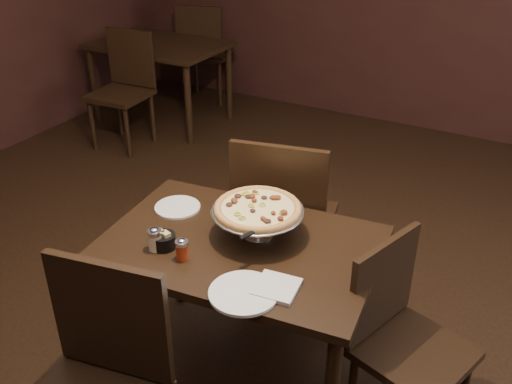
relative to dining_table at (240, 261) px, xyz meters
The scene contains 15 objects.
room 0.79m from the dining_table, 79.20° to the right, with size 6.04×7.04×2.84m.
dining_table is the anchor object (origin of this frame).
background_table 3.28m from the dining_table, 133.21° to the left, with size 1.18×0.79×0.74m.
pizza_stand 0.25m from the dining_table, 65.14° to the left, with size 0.40×0.40×0.16m.
parmesan_shaker 0.38m from the dining_table, 143.20° to the right, with size 0.06×0.06×0.10m.
pepper_flake_shaker 0.29m from the dining_table, 124.54° to the right, with size 0.05×0.05×0.09m.
packet_caddy 0.34m from the dining_table, 145.31° to the right, with size 0.10×0.10×0.08m.
napkin_stack 0.35m from the dining_table, 36.11° to the right, with size 0.16×0.16×0.02m, color silver.
plate_left 0.42m from the dining_table, 164.91° to the left, with size 0.21×0.21×0.01m, color white.
plate_near 0.35m from the dining_table, 57.31° to the right, with size 0.26×0.26×0.01m, color white.
serving_spatula 0.26m from the dining_table, 39.09° to the right, with size 0.15×0.15×0.02m.
chair_far 0.53m from the dining_table, 95.42° to the left, with size 0.55×0.55×1.00m.
chair_side 0.72m from the dining_table, ahead, with size 0.50×0.50×0.85m.
bg_chair_far 3.73m from the dining_table, 125.82° to the left, with size 0.57×0.57×0.99m.
bg_chair_near 2.85m from the dining_table, 140.28° to the left, with size 0.47×0.47×0.96m.
Camera 1 is at (1.06, -1.60, 2.06)m, focal length 40.00 mm.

